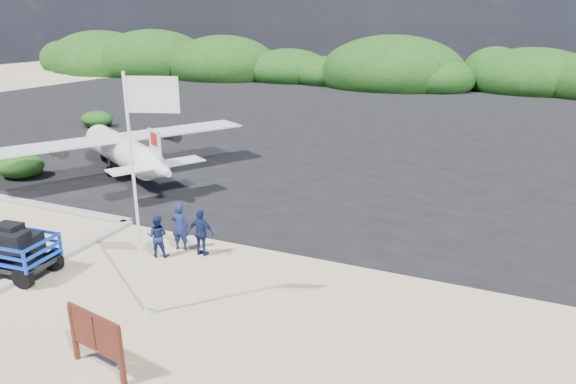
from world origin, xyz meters
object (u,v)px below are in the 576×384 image
crew_c (201,233)px  aircraft_small (268,107)px  crew_a (180,227)px  crew_b (158,236)px  signboard (100,371)px  flagpole (147,314)px  baggage_cart (13,273)px

crew_c → aircraft_small: crew_c is taller
crew_a → aircraft_small: crew_a is taller
aircraft_small → crew_b: bearing=65.4°
signboard → crew_a: (-2.17, 6.44, 0.88)m
flagpole → crew_c: (-0.65, 3.89, 0.84)m
crew_a → crew_b: (-0.40, -0.77, -0.13)m
aircraft_small → signboard: bearing=66.3°
signboard → aircraft_small: bearing=119.8°
baggage_cart → flagpole: size_ratio=0.48×
crew_c → crew_a: bearing=-6.7°
baggage_cart → signboard: baggage_cart is taller
crew_b → crew_c: size_ratio=0.89×
flagpole → crew_c: bearing=99.4°
flagpole → crew_b: 3.86m
crew_a → crew_c: crew_a is taller
crew_a → aircraft_small: size_ratio=0.26×
flagpole → crew_b: (-2.00, 3.22, 0.75)m
flagpole → crew_b: flagpole is taller
signboard → crew_c: 6.51m
crew_a → aircraft_small: bearing=-82.7°
flagpole → crew_a: 4.39m
crew_a → crew_c: (0.96, -0.10, -0.04)m
baggage_cart → flagpole: bearing=-6.9°
aircraft_small → baggage_cart: bearing=58.1°
baggage_cart → aircraft_small: bearing=97.3°
crew_b → aircraft_small: bearing=-90.8°
baggage_cart → crew_c: crew_c is taller
signboard → crew_b: bearing=124.4°
crew_a → crew_b: 0.88m
crew_b → crew_c: crew_c is taller
crew_c → baggage_cart: bearing=35.8°
flagpole → signboard: bearing=-77.0°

